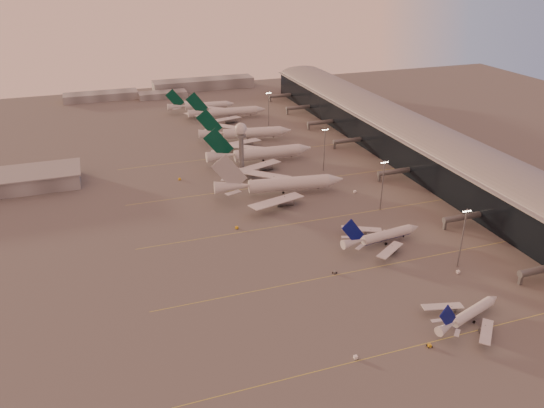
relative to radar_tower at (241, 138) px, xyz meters
name	(u,v)px	position (x,y,z in m)	size (l,w,h in m)	color
ground	(322,295)	(-5.00, -120.00, -20.95)	(700.00, 700.00, 0.00)	#585656
taxiway_markings	(332,216)	(25.00, -64.00, -20.94)	(180.00, 185.25, 0.02)	gold
terminal	(414,142)	(102.88, -9.91, -10.43)	(57.00, 362.00, 23.04)	black
radar_tower	(241,138)	(0.00, 0.00, 0.00)	(6.40, 6.40, 31.10)	slate
mast_a	(463,236)	(53.00, -120.00, -7.21)	(3.60, 0.56, 25.00)	slate
mast_b	(383,183)	(50.00, -65.00, -7.21)	(3.60, 0.56, 25.00)	slate
mast_c	(324,148)	(45.00, -10.00, -7.21)	(3.60, 0.56, 25.00)	slate
mast_d	(269,108)	(43.00, 80.00, -7.21)	(3.60, 0.56, 25.00)	slate
distant_horizon	(174,88)	(-2.38, 205.14, -17.06)	(165.00, 37.50, 9.00)	slate
narrowbody_near	(468,316)	(34.30, -150.32, -18.34)	(31.96, 25.10, 12.90)	silver
narrowbody_mid	(381,238)	(33.50, -94.56, -17.82)	(39.53, 31.40, 15.46)	silver
widebody_white	(281,187)	(10.92, -32.63, -16.84)	(67.26, 53.57, 23.72)	silver
greentail_a	(260,156)	(15.58, 14.49, -16.80)	(64.74, 52.25, 23.51)	silver
greentail_b	(246,135)	(18.96, 55.45, -16.98)	(61.59, 49.40, 22.47)	silver
greentail_c	(228,114)	(20.96, 109.41, -17.16)	(59.15, 47.64, 21.48)	silver
greentail_d	(202,107)	(6.83, 134.81, -17.57)	(52.64, 42.41, 19.11)	silver
gsv_truck_a	(357,355)	(-8.63, -154.01, -19.76)	(5.90, 2.43, 2.34)	white
gsv_tug_near	(429,346)	(15.15, -156.76, -20.47)	(2.06, 3.33, 0.94)	gold
gsv_catering_a	(459,268)	(50.22, -124.32, -18.59)	(5.83, 2.90, 4.71)	white
gsv_tug_mid	(335,272)	(5.32, -108.81, -20.48)	(3.21, 3.72, 0.91)	slate
gsv_truck_b	(385,230)	(40.64, -85.93, -19.79)	(5.99, 3.81, 2.28)	white
gsv_truck_c	(237,226)	(-19.86, -61.14, -19.74)	(6.17, 4.53, 2.37)	gold
gsv_catering_b	(356,189)	(47.99, -43.12, -18.68)	(5.70, 2.96, 4.55)	white
gsv_tug_far	(251,180)	(1.80, -10.99, -20.43)	(2.43, 3.71, 1.01)	white
gsv_truck_d	(179,178)	(-34.31, 3.65, -19.74)	(2.81, 6.08, 2.37)	gold
gsv_tug_hangar	(293,149)	(41.61, 28.67, -20.48)	(3.24, 1.97, 0.92)	gold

